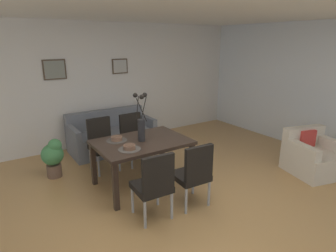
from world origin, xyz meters
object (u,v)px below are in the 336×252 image
(dining_chair_far_right, at_px, (133,136))
(armchair, at_px, (313,157))
(bowl_near_left, at_px, (129,147))
(framed_picture_center, at_px, (120,66))
(sofa, at_px, (112,136))
(bowl_near_right, at_px, (117,138))
(framed_picture_left, at_px, (55,70))
(dining_chair_near_right, at_px, (102,142))
(centerpiece_vase, at_px, (141,123))
(dining_chair_far_left, at_px, (194,172))
(potted_plant, at_px, (53,156))
(dining_table, at_px, (142,146))
(dining_chair_near_left, at_px, (154,183))

(dining_chair_far_right, height_order, armchair, dining_chair_far_right)
(bowl_near_left, distance_m, armchair, 3.20)
(framed_picture_center, bearing_deg, sofa, -135.03)
(bowl_near_right, distance_m, framed_picture_left, 2.22)
(dining_chair_near_right, height_order, centerpiece_vase, centerpiece_vase)
(sofa, bearing_deg, dining_chair_far_left, -88.21)
(framed_picture_center, relative_size, potted_plant, 0.53)
(dining_chair_near_right, distance_m, dining_chair_far_right, 0.60)
(dining_chair_near_right, xyz_separation_m, sofa, (0.51, 0.82, -0.23))
(dining_table, bearing_deg, framed_picture_center, 72.83)
(sofa, relative_size, potted_plant, 2.54)
(dining_chair_far_right, relative_size, bowl_near_right, 5.41)
(dining_table, xyz_separation_m, dining_chair_far_left, (0.29, -0.93, -0.14))
(dining_chair_far_left, height_order, armchair, dining_chair_far_left)
(dining_chair_far_right, height_order, framed_picture_center, framed_picture_center)
(dining_chair_far_left, xyz_separation_m, potted_plant, (-1.40, 1.99, -0.14))
(dining_chair_near_left, bearing_deg, dining_chair_far_left, -2.90)
(dining_chair_near_left, bearing_deg, centerpiece_vase, 70.67)
(centerpiece_vase, xyz_separation_m, framed_picture_left, (-0.69, 2.22, 0.65))
(dining_table, distance_m, dining_chair_far_left, 0.98)
(dining_table, xyz_separation_m, dining_chair_near_right, (-0.30, 0.91, -0.14))
(dining_chair_far_left, distance_m, sofa, 2.67)
(dining_table, bearing_deg, dining_chair_near_left, -109.30)
(potted_plant, bearing_deg, dining_chair_far_right, -7.15)
(dining_table, bearing_deg, dining_chair_far_left, -72.81)
(dining_chair_far_left, relative_size, sofa, 0.54)
(dining_chair_near_left, xyz_separation_m, dining_chair_far_left, (0.60, -0.03, 0.00))
(sofa, distance_m, potted_plant, 1.48)
(centerpiece_vase, bearing_deg, sofa, 83.36)
(bowl_near_right, relative_size, potted_plant, 0.25)
(dining_chair_near_right, xyz_separation_m, dining_chair_far_left, (0.59, -1.84, 0.00))
(framed_picture_left, bearing_deg, dining_table, -72.83)
(dining_chair_near_left, distance_m, centerpiece_vase, 1.08)
(sofa, bearing_deg, dining_chair_near_right, -121.61)
(dining_chair_far_left, distance_m, dining_chair_far_right, 1.81)
(bowl_near_left, xyz_separation_m, potted_plant, (-0.79, 1.28, -0.41))
(dining_chair_near_right, height_order, armchair, dining_chair_near_right)
(dining_chair_near_right, relative_size, dining_chair_far_right, 1.00)
(framed_picture_left, bearing_deg, bowl_near_right, -79.49)
(dining_table, relative_size, centerpiece_vase, 1.90)
(dining_chair_near_right, height_order, bowl_near_left, dining_chair_near_right)
(dining_chair_far_left, height_order, framed_picture_center, framed_picture_center)
(dining_chair_near_right, relative_size, framed_picture_center, 2.58)
(bowl_near_right, bearing_deg, framed_picture_center, 63.39)
(dining_chair_far_left, xyz_separation_m, framed_picture_center, (0.40, 3.15, 1.17))
(dining_table, bearing_deg, potted_plant, 136.24)
(dining_chair_far_left, xyz_separation_m, framed_picture_left, (-0.97, 3.15, 1.17))
(framed_picture_left, bearing_deg, armchair, -45.74)
(bowl_near_right, bearing_deg, dining_chair_far_right, 47.31)
(sofa, bearing_deg, framed_picture_center, 44.97)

